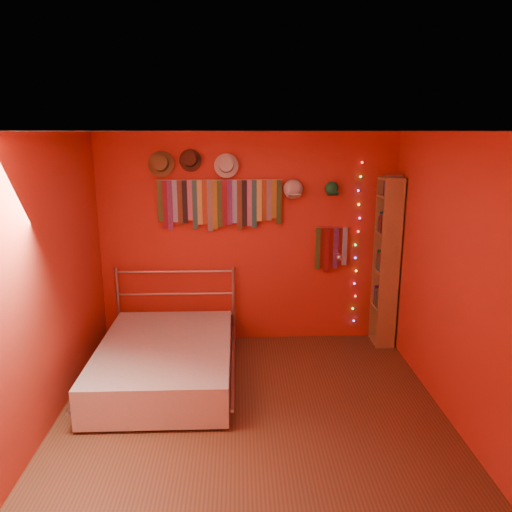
{
  "coord_description": "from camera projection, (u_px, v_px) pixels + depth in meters",
  "views": [
    {
      "loc": [
        -0.11,
        -4.05,
        2.5
      ],
      "look_at": [
        0.07,
        0.9,
        1.26
      ],
      "focal_mm": 35.0,
      "sensor_mm": 36.0,
      "label": 1
    }
  ],
  "objects": [
    {
      "name": "cap_white",
      "position": [
        293.0,
        189.0,
        5.75
      ],
      "size": [
        0.2,
        0.25,
        0.2
      ],
      "color": "beige",
      "rests_on": "back_wall"
    },
    {
      "name": "fairy_lights",
      "position": [
        357.0,
        245.0,
        5.95
      ],
      "size": [
        0.06,
        0.02,
        1.96
      ],
      "color": "#FF3333",
      "rests_on": "back_wall"
    },
    {
      "name": "tie_rack",
      "position": [
        219.0,
        202.0,
        5.74
      ],
      "size": [
        1.45,
        0.03,
        0.6
      ],
      "color": "#B1B1B5",
      "rests_on": "back_wall"
    },
    {
      "name": "fedora_white",
      "position": [
        226.0,
        165.0,
        5.61
      ],
      "size": [
        0.28,
        0.15,
        0.27
      ],
      "rotation": [
        1.36,
        0.0,
        0.0
      ],
      "color": "silver",
      "rests_on": "back_wall"
    },
    {
      "name": "ceiling",
      "position": [
        252.0,
        131.0,
        3.93
      ],
      "size": [
        3.5,
        3.5,
        0.02
      ],
      "primitive_type": "cube",
      "color": "white",
      "rests_on": "back_wall"
    },
    {
      "name": "back_wall",
      "position": [
        248.0,
        239.0,
        5.93
      ],
      "size": [
        3.5,
        0.02,
        2.5
      ],
      "primitive_type": "cube",
      "color": "#AE311C",
      "rests_on": "ground"
    },
    {
      "name": "small_tie_rack",
      "position": [
        331.0,
        247.0,
        5.92
      ],
      "size": [
        0.4,
        0.03,
        0.55
      ],
      "color": "#B1B1B5",
      "rests_on": "back_wall"
    },
    {
      "name": "bed",
      "position": [
        166.0,
        361.0,
        5.1
      ],
      "size": [
        1.42,
        1.94,
        0.94
      ],
      "rotation": [
        0.0,
        0.0,
        0.0
      ],
      "color": "#B1B1B5",
      "rests_on": "ground"
    },
    {
      "name": "cap_green",
      "position": [
        332.0,
        189.0,
        5.76
      ],
      "size": [
        0.17,
        0.21,
        0.17
      ],
      "color": "#1A7840",
      "rests_on": "back_wall"
    },
    {
      "name": "right_wall",
      "position": [
        455.0,
        281.0,
        4.29
      ],
      "size": [
        0.02,
        3.5,
        2.5
      ],
      "primitive_type": "cube",
      "color": "#AE311C",
      "rests_on": "ground"
    },
    {
      "name": "left_wall",
      "position": [
        43.0,
        285.0,
        4.17
      ],
      "size": [
        0.02,
        3.5,
        2.5
      ],
      "primitive_type": "cube",
      "color": "#AE311C",
      "rests_on": "ground"
    },
    {
      "name": "fedora_olive",
      "position": [
        161.0,
        163.0,
        5.58
      ],
      "size": [
        0.29,
        0.16,
        0.29
      ],
      "rotation": [
        1.36,
        0.0,
        0.0
      ],
      "color": "brown",
      "rests_on": "back_wall"
    },
    {
      "name": "ground",
      "position": [
        252.0,
        414.0,
        4.53
      ],
      "size": [
        3.5,
        3.5,
        0.0
      ],
      "primitive_type": "plane",
      "color": "#51351B",
      "rests_on": "ground"
    },
    {
      "name": "reading_lamp",
      "position": [
        339.0,
        257.0,
        5.76
      ],
      "size": [
        0.07,
        0.32,
        0.09
      ],
      "color": "#B1B1B5",
      "rests_on": "back_wall"
    },
    {
      "name": "fedora_brown",
      "position": [
        190.0,
        160.0,
        5.59
      ],
      "size": [
        0.25,
        0.14,
        0.25
      ],
      "rotation": [
        1.36,
        0.0,
        0.0
      ],
      "color": "#412317",
      "rests_on": "back_wall"
    },
    {
      "name": "bookshelf",
      "position": [
        390.0,
        262.0,
        5.83
      ],
      "size": [
        0.25,
        0.34,
        2.0
      ],
      "color": "olive",
      "rests_on": "ground"
    }
  ]
}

